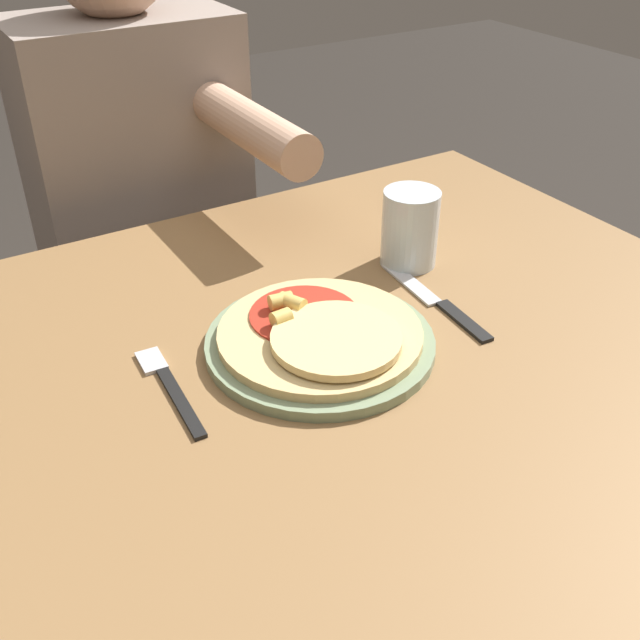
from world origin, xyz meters
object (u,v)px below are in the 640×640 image
Objects in this scene: dining_table at (329,430)px; person_diner at (143,191)px; plate at (320,343)px; fork at (168,384)px; knife at (436,301)px; pizza at (322,333)px; drinking_glass at (410,228)px.

dining_table is 0.98× the size of person_diner.
plate is 1.56× the size of fork.
knife is (0.37, -0.02, 0.00)m from fork.
fork is 0.37m from knife.
person_diner reaches higher than plate.
fork is 0.80× the size of knife.
pizza is 0.19m from knife.
pizza is at bearing -151.24° from drinking_glass.
person_diner is (0.19, 0.61, -0.04)m from fork.
person_diner reaches higher than dining_table.
pizza reaches higher than fork.
dining_table is 6.53× the size of fork.
knife is at bearing -107.70° from drinking_glass.
drinking_glass is at bearing 28.76° from pizza.
fork is (-0.18, 0.03, -0.02)m from pizza.
plate is 0.64m from person_diner.
drinking_glass reaches higher than pizza.
person_diner is at bearing 88.67° from dining_table.
fork and knife have the same top height.
pizza reaches higher than plate.
plate is 1.12× the size of pizza.
dining_table is 5.20× the size of knife.
person_diner is (-0.21, 0.52, -0.09)m from drinking_glass.
person_diner is at bearing 89.32° from pizza.
dining_table is 4.70× the size of pizza.
drinking_glass reaches higher than knife.
drinking_glass is 0.57m from person_diner.
pizza reaches higher than knife.
drinking_glass is (0.22, 0.11, 0.05)m from plate.
pizza is (0.01, 0.03, 0.12)m from dining_table.
knife is at bearing 4.00° from pizza.
fork is at bearing 177.27° from knife.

